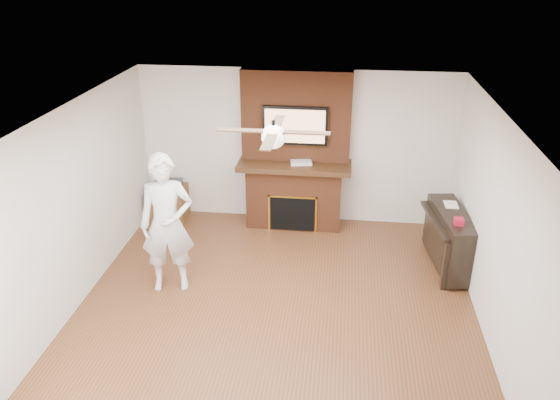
# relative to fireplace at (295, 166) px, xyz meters

# --- Properties ---
(room_shell) EXTENTS (5.36, 5.86, 2.86)m
(room_shell) POSITION_rel_fireplace_xyz_m (0.00, -2.55, 0.25)
(room_shell) COLOR #4E2B17
(room_shell) RESTS_ON ground
(fireplace) EXTENTS (1.78, 0.64, 2.50)m
(fireplace) POSITION_rel_fireplace_xyz_m (0.00, 0.00, 0.00)
(fireplace) COLOR brown
(fireplace) RESTS_ON ground
(tv) EXTENTS (1.00, 0.08, 0.60)m
(tv) POSITION_rel_fireplace_xyz_m (0.00, -0.05, 0.68)
(tv) COLOR black
(tv) RESTS_ON fireplace
(ceiling_fan) EXTENTS (1.21, 1.21, 0.31)m
(ceiling_fan) POSITION_rel_fireplace_xyz_m (-0.00, -2.55, 1.34)
(ceiling_fan) COLOR black
(ceiling_fan) RESTS_ON room_shell
(person) EXTENTS (0.77, 0.60, 1.88)m
(person) POSITION_rel_fireplace_xyz_m (-1.44, -2.07, -0.06)
(person) COLOR silver
(person) RESTS_ON ground
(side_table) EXTENTS (0.59, 0.59, 0.66)m
(side_table) POSITION_rel_fireplace_xyz_m (-2.10, -0.07, -0.69)
(side_table) COLOR #543418
(side_table) RESTS_ON ground
(piano) EXTENTS (0.64, 1.34, 0.94)m
(piano) POSITION_rel_fireplace_xyz_m (2.29, -1.11, -0.54)
(piano) COLOR black
(piano) RESTS_ON ground
(cable_box) EXTENTS (0.35, 0.24, 0.05)m
(cable_box) POSITION_rel_fireplace_xyz_m (0.11, -0.10, 0.11)
(cable_box) COLOR silver
(cable_box) RESTS_ON fireplace
(candle_orange) EXTENTS (0.07, 0.07, 0.12)m
(candle_orange) POSITION_rel_fireplace_xyz_m (-0.18, -0.18, -0.93)
(candle_orange) COLOR orange
(candle_orange) RESTS_ON ground
(candle_green) EXTENTS (0.07, 0.07, 0.09)m
(candle_green) POSITION_rel_fireplace_xyz_m (0.03, -0.23, -0.95)
(candle_green) COLOR #3E8635
(candle_green) RESTS_ON ground
(candle_cream) EXTENTS (0.08, 0.08, 0.11)m
(candle_cream) POSITION_rel_fireplace_xyz_m (0.19, -0.18, -0.94)
(candle_cream) COLOR beige
(candle_cream) RESTS_ON ground
(candle_blue) EXTENTS (0.06, 0.06, 0.08)m
(candle_blue) POSITION_rel_fireplace_xyz_m (0.22, -0.16, -0.95)
(candle_blue) COLOR #2D4689
(candle_blue) RESTS_ON ground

